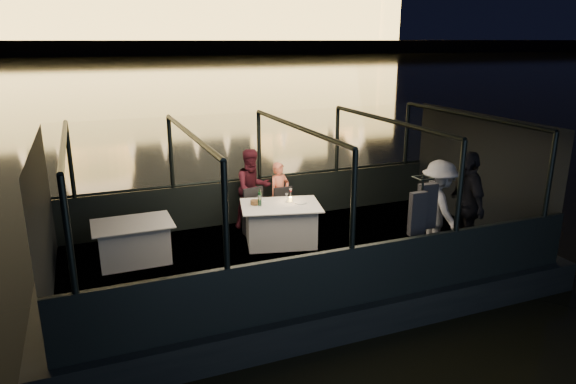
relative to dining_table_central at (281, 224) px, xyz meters
name	(u,v)px	position (x,y,z in m)	size (l,w,h in m)	color
river_water	(99,67)	(0.08, 79.44, -0.89)	(500.00, 500.00, 0.00)	black
boat_hull	(296,279)	(0.08, -0.56, -0.89)	(8.60, 4.40, 1.00)	black
boat_deck	(296,255)	(0.08, -0.56, -0.41)	(8.00, 4.00, 0.04)	black
gunwale_port	(260,199)	(0.08, 1.44, 0.06)	(8.00, 0.08, 0.90)	black
gunwale_starboard	(351,277)	(0.08, -2.56, 0.06)	(8.00, 0.08, 0.90)	black
cabin_glass_port	(259,146)	(0.08, 1.44, 1.21)	(8.00, 0.02, 1.40)	#99B2B2
cabin_glass_starboard	(354,200)	(0.08, -2.56, 1.21)	(8.00, 0.02, 1.40)	#99B2B2
cabin_roof_glass	(297,127)	(0.08, -0.56, 1.91)	(8.00, 4.00, 0.02)	#99B2B2
end_wall_fore	(44,222)	(-3.92, -0.56, 0.76)	(0.02, 4.00, 2.30)	black
end_wall_aft	(480,171)	(4.08, -0.56, 0.76)	(0.02, 4.00, 2.30)	black
canopy_ribs	(297,193)	(0.08, -0.56, 0.76)	(8.00, 4.00, 2.30)	black
embankment	(84,48)	(0.08, 209.44, 0.11)	(400.00, 140.00, 6.00)	#423D33
dining_table_central	(281,224)	(0.00, 0.00, 0.00)	(1.45, 1.05, 0.77)	white
dining_table_aft	(134,240)	(-2.64, 0.19, 0.00)	(1.33, 0.96, 0.71)	silver
chair_port_left	(257,213)	(-0.28, 0.58, 0.06)	(0.42, 0.42, 0.91)	black
chair_port_right	(286,209)	(0.37, 0.64, 0.06)	(0.39, 0.39, 0.84)	black
coat_stand	(419,227)	(1.46, -2.23, 0.51)	(0.48, 0.39, 1.74)	black
person_woman_coral	(280,190)	(0.35, 0.98, 0.36)	(0.48, 0.32, 1.32)	#F47B58
person_man_maroon	(253,192)	(-0.19, 1.07, 0.36)	(0.78, 0.60, 1.62)	#40111B
passenger_stripe	(438,210)	(2.36, -1.52, 0.47)	(1.12, 0.63, 1.73)	white
passenger_dark	(466,210)	(2.79, -1.72, 0.47)	(1.12, 0.47, 1.90)	black
wine_bottle	(260,198)	(-0.37, 0.11, 0.53)	(0.07, 0.07, 0.32)	#12331C
bread_basket	(255,202)	(-0.42, 0.20, 0.42)	(0.19, 0.19, 0.07)	brown
amber_candle	(290,199)	(0.25, 0.14, 0.42)	(0.06, 0.06, 0.08)	yellow
plate_near	(301,202)	(0.39, -0.03, 0.39)	(0.23, 0.23, 0.01)	silver
plate_far	(260,200)	(-0.27, 0.40, 0.39)	(0.22, 0.22, 0.01)	white
wine_glass_white	(260,202)	(-0.39, 0.04, 0.48)	(0.07, 0.07, 0.20)	white
wine_glass_red	(291,193)	(0.34, 0.34, 0.48)	(0.06, 0.06, 0.19)	white
wine_glass_empty	(287,198)	(0.16, 0.10, 0.48)	(0.06, 0.06, 0.17)	white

